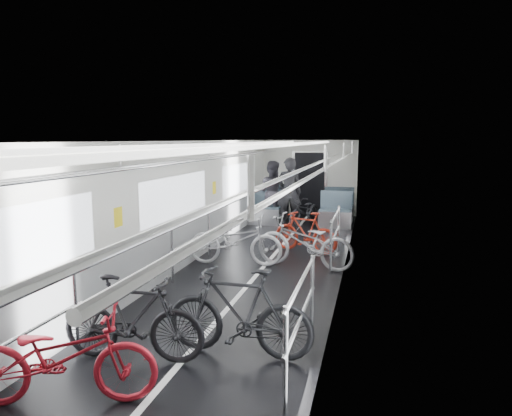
{
  "coord_description": "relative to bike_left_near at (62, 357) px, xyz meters",
  "views": [
    {
      "loc": [
        1.97,
        -7.62,
        2.44
      ],
      "look_at": [
        0.0,
        0.05,
        1.23
      ],
      "focal_mm": 32.0,
      "sensor_mm": 36.0,
      "label": 1
    }
  ],
  "objects": [
    {
      "name": "bike_aisle",
      "position": [
        0.93,
        8.99,
        -0.01
      ],
      "size": [
        1.09,
        1.81,
        0.9
      ],
      "primitive_type": "imported",
      "rotation": [
        0.0,
        0.0,
        -0.31
      ],
      "color": "black",
      "rests_on": "floor"
    },
    {
      "name": "person_seated",
      "position": [
        -0.15,
        9.59,
        0.45
      ],
      "size": [
        0.94,
        0.76,
        1.81
      ],
      "primitive_type": "imported",
      "rotation": [
        0.0,
        0.0,
        3.05
      ],
      "color": "#322F37",
      "rests_on": "floor"
    },
    {
      "name": "bike_left_mid",
      "position": [
        0.21,
        0.91,
        0.03
      ],
      "size": [
        1.66,
        0.62,
        0.98
      ],
      "primitive_type": "imported",
      "rotation": [
        0.0,
        0.0,
        1.67
      ],
      "color": "black",
      "rests_on": "floor"
    },
    {
      "name": "person_standing",
      "position": [
        0.46,
        9.06,
        0.51
      ],
      "size": [
        0.8,
        0.63,
        1.93
      ],
      "primitive_type": "imported",
      "rotation": [
        0.0,
        0.0,
        3.4
      ],
      "color": "black",
      "rests_on": "floor"
    },
    {
      "name": "bike_left_far",
      "position": [
        0.16,
        4.93,
        0.03
      ],
      "size": [
        1.9,
        0.79,
        0.97
      ],
      "primitive_type": "imported",
      "rotation": [
        0.0,
        0.0,
        1.65
      ],
      "color": "#B5B4B9",
      "rests_on": "floor"
    },
    {
      "name": "bike_right_far",
      "position": [
        1.34,
        6.24,
        -0.01
      ],
      "size": [
        1.55,
        0.88,
        0.89
      ],
      "primitive_type": "imported",
      "rotation": [
        0.0,
        0.0,
        -1.9
      ],
      "color": "#A22313",
      "rests_on": "floor"
    },
    {
      "name": "car_shell",
      "position": [
        0.74,
        6.04,
        0.67
      ],
      "size": [
        3.02,
        14.01,
        2.41
      ],
      "color": "black",
      "rests_on": "ground"
    },
    {
      "name": "bike_right_near",
      "position": [
        1.31,
        1.32,
        0.06
      ],
      "size": [
        1.72,
        0.51,
        1.03
      ],
      "primitive_type": "imported",
      "rotation": [
        0.0,
        0.0,
        -1.59
      ],
      "color": "black",
      "rests_on": "floor"
    },
    {
      "name": "bike_left_near",
      "position": [
        0.0,
        0.0,
        0.0
      ],
      "size": [
        1.85,
        1.12,
        0.92
      ],
      "primitive_type": "imported",
      "rotation": [
        0.0,
        0.0,
        1.89
      ],
      "color": "maroon",
      "rests_on": "floor"
    },
    {
      "name": "bike_right_mid",
      "position": [
        1.49,
        5.03,
        0.05
      ],
      "size": [
        2.01,
        1.02,
        1.01
      ],
      "primitive_type": "imported",
      "rotation": [
        0.0,
        0.0,
        -1.76
      ],
      "color": "#A0A0A5",
      "rests_on": "floor"
    }
  ]
}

